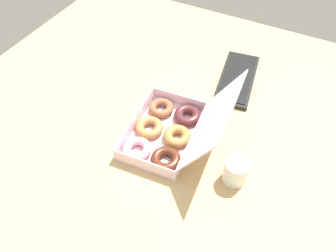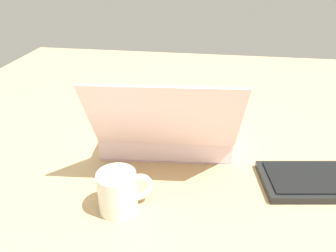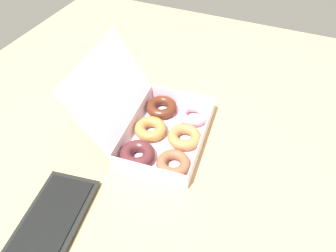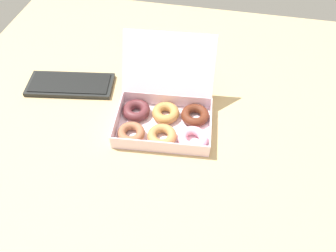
# 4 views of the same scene
# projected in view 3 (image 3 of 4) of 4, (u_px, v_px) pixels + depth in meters

# --- Properties ---
(ground_plane) EXTENTS (1.80, 1.80, 0.02)m
(ground_plane) POSITION_uv_depth(u_px,v_px,m) (171.00, 146.00, 1.04)
(ground_plane) COLOR tan
(donut_box) EXTENTS (0.38, 0.38, 0.26)m
(donut_box) POSITION_uv_depth(u_px,v_px,m) (161.00, 128.00, 1.03)
(donut_box) COLOR white
(donut_box) RESTS_ON ground_plane
(keyboard) EXTENTS (0.37, 0.20, 0.02)m
(keyboard) POSITION_uv_depth(u_px,v_px,m) (44.00, 234.00, 0.80)
(keyboard) COLOR black
(keyboard) RESTS_ON ground_plane
(coffee_mug) EXTENTS (0.11, 0.08, 0.09)m
(coffee_mug) POSITION_uv_depth(u_px,v_px,m) (94.00, 93.00, 1.14)
(coffee_mug) COLOR white
(coffee_mug) RESTS_ON ground_plane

